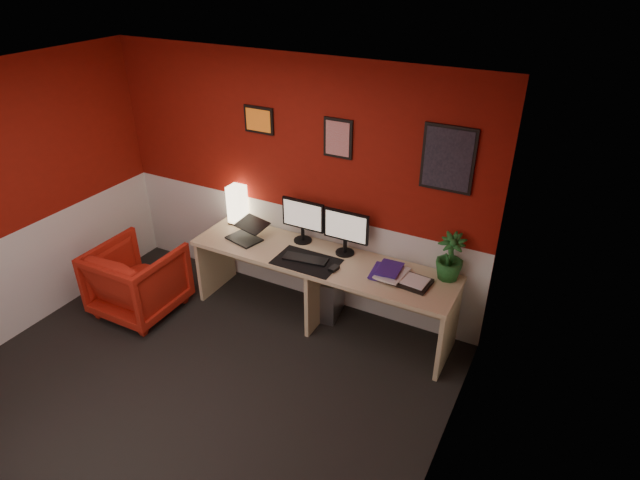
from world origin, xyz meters
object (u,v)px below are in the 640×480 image
Objects in this scene: potted_plant at (450,257)px; armchair at (138,280)px; desk at (321,290)px; zen_tray at (410,281)px; pc_tower at (331,294)px; monitor_left at (302,215)px; laptop at (243,230)px; monitor_right at (346,226)px; shoji_lamp at (237,206)px.

armchair is at bearing -162.31° from potted_plant.
desk is 7.43× the size of zen_tray.
desk is 5.78× the size of pc_tower.
desk is 3.27× the size of armchair.
desk is at bearing -107.13° from pc_tower.
pc_tower is 1.95m from armchair.
armchair is (-1.72, -0.69, -0.00)m from desk.
desk is 1.85m from armchair.
armchair is (-1.40, -0.90, -0.66)m from monitor_left.
zen_tray is at bearing -139.40° from potted_plant.
desk is 0.97m from laptop.
potted_plant is 3.06m from armchair.
monitor_right is 1.34× the size of potted_plant.
potted_plant reaches higher than desk.
shoji_lamp is 0.39m from laptop.
zen_tray is 0.81× the size of potted_plant.
laptop is at bearing -167.04° from monitor_right.
laptop reaches higher than zen_tray.
shoji_lamp is 0.50× the size of armchair.
potted_plant is (0.27, 0.23, 0.20)m from zen_tray.
desk is 0.70m from monitor_right.
laptop is 2.01m from potted_plant.
monitor_right is at bearing -2.11° from pc_tower.
laptop is at bearing -172.38° from potted_plant.
pc_tower is (1.13, -0.06, -0.70)m from shoji_lamp.
shoji_lamp is 1.24m from armchair.
potted_plant reaches higher than armchair.
laptop is 1.09m from pc_tower.
desk is 0.22m from pc_tower.
monitor_left is 0.86m from pc_tower.
desk is 1.31m from potted_plant.
armchair is (-1.88, -0.88, -0.66)m from monitor_right.
desk is 4.48× the size of monitor_left.
monitor_left is (0.79, -0.02, 0.09)m from shoji_lamp.
zen_tray is at bearing -0.29° from desk.
laptop is 0.41× the size of armchair.
desk is at bearing -168.98° from potted_plant.
monitor_left is 1.46m from potted_plant.
zen_tray is (1.98, -0.24, -0.18)m from shoji_lamp.
monitor_left is at bearing 165.25° from pc_tower.
shoji_lamp is 2.01m from zen_tray.
potted_plant is 1.34m from pc_tower.
laptop reaches higher than desk.
shoji_lamp is 0.69× the size of monitor_right.
armchair is (-2.60, -0.69, -0.38)m from zen_tray.
armchair is at bearing -154.92° from monitor_right.
desk reaches higher than armchair.
monitor_right is at bearing -2.01° from shoji_lamp.
laptop is at bearing -143.90° from armchair.
desk is 4.48× the size of monitor_right.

